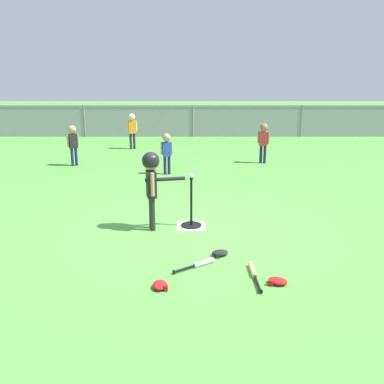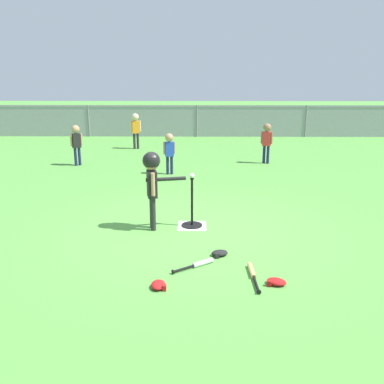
% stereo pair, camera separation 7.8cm
% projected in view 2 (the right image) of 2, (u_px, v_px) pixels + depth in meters
% --- Properties ---
extents(ground_plane, '(60.00, 60.00, 0.00)m').
position_uv_depth(ground_plane, '(195.00, 230.00, 6.42)').
color(ground_plane, '#51933D').
extents(home_plate, '(0.44, 0.44, 0.01)m').
position_uv_depth(home_plate, '(192.00, 226.00, 6.61)').
color(home_plate, white).
rests_on(home_plate, ground_plane).
extents(batting_tee, '(0.32, 0.32, 0.77)m').
position_uv_depth(batting_tee, '(192.00, 218.00, 6.58)').
color(batting_tee, black).
rests_on(batting_tee, ground_plane).
extents(baseball_on_tee, '(0.07, 0.07, 0.07)m').
position_uv_depth(baseball_on_tee, '(192.00, 176.00, 6.39)').
color(baseball_on_tee, white).
rests_on(baseball_on_tee, batting_tee).
extents(batter_child, '(0.63, 0.33, 1.19)m').
position_uv_depth(batter_child, '(152.00, 175.00, 6.26)').
color(batter_child, '#262626').
rests_on(batter_child, ground_plane).
extents(fielder_deep_center, '(0.26, 0.22, 1.03)m').
position_uv_depth(fielder_deep_center, '(76.00, 140.00, 10.74)').
color(fielder_deep_center, '#191E4C').
rests_on(fielder_deep_center, ground_plane).
extents(fielder_deep_right, '(0.29, 0.21, 1.04)m').
position_uv_depth(fielder_deep_right, '(267.00, 138.00, 10.99)').
color(fielder_deep_right, '#191E4C').
rests_on(fielder_deep_right, ground_plane).
extents(fielder_near_right, '(0.32, 0.22, 1.09)m').
position_uv_depth(fielder_near_right, '(136.00, 126.00, 13.10)').
color(fielder_near_right, '#262626').
rests_on(fielder_near_right, ground_plane).
extents(fielder_near_left, '(0.28, 0.19, 0.96)m').
position_uv_depth(fielder_near_left, '(169.00, 148.00, 9.81)').
color(fielder_near_left, '#191E4C').
rests_on(fielder_near_left, ground_plane).
extents(spare_bat_silver, '(0.52, 0.39, 0.06)m').
position_uv_depth(spare_bat_silver, '(199.00, 264.00, 5.23)').
color(spare_bat_silver, silver).
rests_on(spare_bat_silver, ground_plane).
extents(spare_bat_wood, '(0.08, 0.70, 0.06)m').
position_uv_depth(spare_bat_wood, '(252.00, 273.00, 4.99)').
color(spare_bat_wood, '#DBB266').
rests_on(spare_bat_wood, ground_plane).
extents(glove_by_plate, '(0.26, 0.23, 0.07)m').
position_uv_depth(glove_by_plate, '(220.00, 253.00, 5.53)').
color(glove_by_plate, black).
rests_on(glove_by_plate, ground_plane).
extents(glove_near_bats, '(0.26, 0.23, 0.07)m').
position_uv_depth(glove_near_bats, '(276.00, 282.00, 4.78)').
color(glove_near_bats, '#B21919').
rests_on(glove_near_bats, ground_plane).
extents(glove_tossed_aside, '(0.17, 0.22, 0.07)m').
position_uv_depth(glove_tossed_aside, '(159.00, 285.00, 4.71)').
color(glove_tossed_aside, '#B21919').
rests_on(glove_tossed_aside, ground_plane).
extents(outfield_fence, '(16.06, 0.06, 1.15)m').
position_uv_depth(outfield_fence, '(197.00, 120.00, 15.62)').
color(outfield_fence, slate).
rests_on(outfield_fence, ground_plane).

